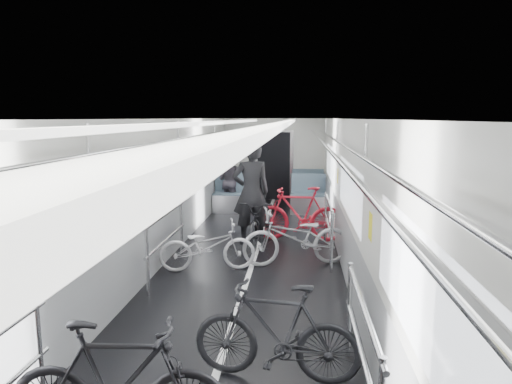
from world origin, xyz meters
TOP-DOWN VIEW (x-y plane):
  - car_shell at (0.00, 1.78)m, footprint 3.02×14.01m
  - bike_left_far at (-0.68, 0.42)m, footprint 1.60×0.87m
  - bike_right_near at (0.57, -2.56)m, footprint 1.60×0.61m
  - bike_right_mid at (0.73, 0.81)m, footprint 1.90×1.05m
  - bike_right_far at (0.77, 2.35)m, footprint 1.84×0.62m
  - bike_aisle at (0.02, 1.98)m, footprint 0.73×1.75m
  - person_standing at (-0.16, 2.08)m, footprint 0.85×0.69m
  - person_seated at (-1.07, 5.29)m, footprint 0.91×0.81m

SIDE VIEW (x-z plane):
  - bike_left_far at x=-0.68m, z-range 0.00..0.80m
  - bike_aisle at x=0.02m, z-range 0.00..0.90m
  - bike_right_near at x=0.57m, z-range 0.00..0.94m
  - bike_right_mid at x=0.73m, z-range 0.00..0.94m
  - bike_right_far at x=0.77m, z-range 0.00..1.09m
  - person_seated at x=-1.07m, z-range 0.00..1.56m
  - person_standing at x=-0.16m, z-range 0.00..2.00m
  - car_shell at x=0.00m, z-range -0.08..2.33m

